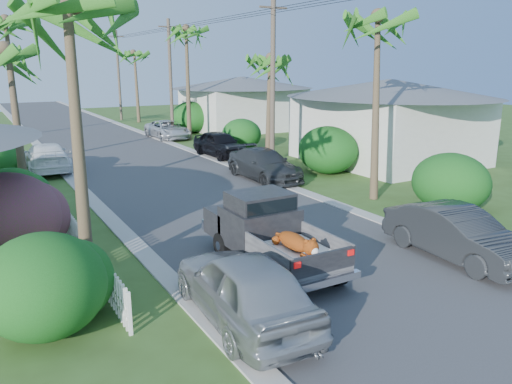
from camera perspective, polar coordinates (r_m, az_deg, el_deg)
ground at (r=13.97m, az=10.56°, el=-9.55°), size 120.00×120.00×0.00m
road at (r=36.06m, az=-16.12°, el=4.85°), size 8.00×100.00×0.02m
curb_left at (r=35.30m, az=-22.90°, el=4.12°), size 0.60×100.00×0.06m
curb_right at (r=37.30m, az=-9.69°, el=5.54°), size 0.60×100.00×0.06m
pickup_truck at (r=14.32m, az=1.04°, el=-4.36°), size 1.98×5.12×2.06m
parked_car_rn at (r=15.85m, az=21.96°, el=-4.51°), size 1.80×4.69×1.53m
parked_car_rm at (r=25.02m, az=0.92°, el=3.13°), size 2.09×5.11×1.48m
parked_car_rf at (r=31.25m, az=-4.12°, el=5.45°), size 2.06×4.74×1.59m
parked_car_rd at (r=39.82m, az=-10.08°, el=7.02°), size 2.46×5.03×1.38m
parked_car_ln at (r=11.27m, az=-1.42°, el=-10.81°), size 2.21×4.87×1.62m
parked_car_lf at (r=29.16m, az=-22.80°, el=3.65°), size 2.33×5.32×1.52m
palm_l_a at (r=12.88m, az=-20.95°, el=19.39°), size 4.40×4.40×8.20m
palm_l_b at (r=21.68m, az=-26.48°, el=14.34°), size 4.40×4.40×7.40m
palm_l_c at (r=31.79m, az=-26.73°, el=17.05°), size 4.40×4.40×9.20m
palm_r_a at (r=21.56m, az=14.12°, el=18.77°), size 4.40×4.40×8.70m
palm_r_b at (r=28.85m, az=1.52°, el=15.02°), size 4.40×4.40×7.20m
palm_r_c at (r=38.59m, az=-7.99°, el=17.92°), size 4.40×4.40×9.40m
palm_r_d at (r=51.83m, az=-13.70°, el=15.19°), size 4.40×4.40×8.00m
shrub_l_a at (r=11.56m, az=-23.10°, el=-9.79°), size 2.60×2.86×2.20m
shrub_l_b at (r=16.20m, az=-26.53°, el=-2.61°), size 3.00×3.30×2.60m
shrub_l_c at (r=20.17m, az=-26.14°, el=-0.35°), size 2.40×2.64×2.00m
shrub_r_a at (r=20.90m, az=21.35°, el=1.04°), size 2.80×3.08×2.30m
shrub_r_b at (r=26.61m, az=8.20°, el=4.77°), size 3.00×3.30×2.50m
shrub_r_c at (r=33.94m, az=-1.67°, el=6.62°), size 2.60×2.86×2.10m
shrub_r_d at (r=43.11m, az=-7.48°, el=8.48°), size 3.20×3.52×2.60m
picket_fence at (r=16.13m, az=-19.71°, el=-4.97°), size 0.10×11.00×1.00m
house_right_near at (r=30.64m, az=14.85°, el=7.52°), size 8.00×9.00×4.80m
house_right_far at (r=45.18m, az=-1.57°, el=9.90°), size 9.00×8.00×4.60m
utility_pole_b at (r=26.64m, az=1.92°, el=12.17°), size 1.60×0.26×9.00m
utility_pole_c at (r=40.16m, az=-9.74°, el=12.70°), size 1.60×0.26×9.00m
utility_pole_d at (r=54.46m, az=-15.42°, el=12.77°), size 1.60×0.26×9.00m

